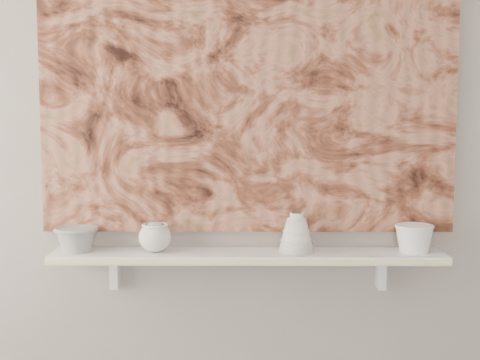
{
  "coord_description": "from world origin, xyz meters",
  "views": [
    {
      "loc": [
        -0.01,
        -0.84,
        1.43
      ],
      "look_at": [
        -0.03,
        1.49,
        1.19
      ],
      "focal_mm": 50.0,
      "sensor_mm": 36.0,
      "label": 1
    }
  ],
  "objects_px": {
    "painting": "(248,80)",
    "bowl_white": "(414,238)",
    "cup_cream": "(155,237)",
    "bowl_grey": "(77,239)",
    "bell_vessel": "(296,232)",
    "shelf": "(248,256)"
  },
  "relations": [
    {
      "from": "cup_cream",
      "to": "bowl_white",
      "type": "distance_m",
      "value": 0.92
    },
    {
      "from": "bowl_white",
      "to": "bell_vessel",
      "type": "bearing_deg",
      "value": 180.0
    },
    {
      "from": "shelf",
      "to": "painting",
      "type": "relative_size",
      "value": 0.93
    },
    {
      "from": "bell_vessel",
      "to": "bowl_white",
      "type": "relative_size",
      "value": 1.02
    },
    {
      "from": "cup_cream",
      "to": "bowl_grey",
      "type": "bearing_deg",
      "value": 180.0
    },
    {
      "from": "shelf",
      "to": "bell_vessel",
      "type": "bearing_deg",
      "value": 0.0
    },
    {
      "from": "bowl_white",
      "to": "painting",
      "type": "bearing_deg",
      "value": 172.26
    },
    {
      "from": "painting",
      "to": "bowl_white",
      "type": "distance_m",
      "value": 0.82
    },
    {
      "from": "shelf",
      "to": "painting",
      "type": "xyz_separation_m",
      "value": [
        0.0,
        0.08,
        0.62
      ]
    },
    {
      "from": "bowl_grey",
      "to": "bowl_white",
      "type": "relative_size",
      "value": 1.15
    },
    {
      "from": "cup_cream",
      "to": "bell_vessel",
      "type": "bearing_deg",
      "value": 0.0
    },
    {
      "from": "shelf",
      "to": "cup_cream",
      "type": "xyz_separation_m",
      "value": [
        -0.33,
        0.0,
        0.07
      ]
    },
    {
      "from": "shelf",
      "to": "painting",
      "type": "distance_m",
      "value": 0.63
    },
    {
      "from": "painting",
      "to": "bell_vessel",
      "type": "distance_m",
      "value": 0.57
    },
    {
      "from": "cup_cream",
      "to": "bowl_white",
      "type": "bearing_deg",
      "value": 0.0
    },
    {
      "from": "cup_cream",
      "to": "bell_vessel",
      "type": "relative_size",
      "value": 0.82
    },
    {
      "from": "bowl_grey",
      "to": "cup_cream",
      "type": "bearing_deg",
      "value": 0.0
    },
    {
      "from": "bowl_grey",
      "to": "bowl_white",
      "type": "distance_m",
      "value": 1.2
    },
    {
      "from": "painting",
      "to": "bowl_white",
      "type": "bearing_deg",
      "value": -7.74
    },
    {
      "from": "bowl_grey",
      "to": "bowl_white",
      "type": "height_order",
      "value": "bowl_white"
    },
    {
      "from": "cup_cream",
      "to": "bowl_white",
      "type": "relative_size",
      "value": 0.84
    },
    {
      "from": "bowl_white",
      "to": "shelf",
      "type": "bearing_deg",
      "value": 180.0
    }
  ]
}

